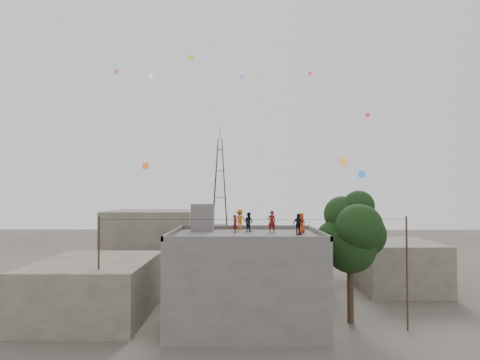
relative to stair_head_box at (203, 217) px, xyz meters
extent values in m
plane|color=#413C35|center=(3.20, -2.60, -7.10)|extent=(140.00, 140.00, 0.00)
cube|color=#53514E|center=(3.20, -2.60, -4.10)|extent=(10.00, 8.00, 6.00)
cube|color=#4B4947|center=(3.20, -2.60, -1.05)|extent=(10.00, 8.00, 0.10)
cube|color=#53514E|center=(3.20, 1.32, -0.85)|extent=(10.00, 0.15, 0.30)
cube|color=#53514E|center=(3.20, -6.53, -0.85)|extent=(10.00, 0.15, 0.30)
cube|color=#53514E|center=(8.12, -2.60, -0.85)|extent=(0.15, 8.00, 0.30)
cube|color=#53514E|center=(-1.72, -2.60, -0.85)|extent=(0.15, 8.00, 0.30)
cube|color=#53514E|center=(0.00, 0.00, 0.00)|extent=(1.60, 1.80, 2.00)
cube|color=#585245|center=(-7.80, -0.60, -5.10)|extent=(8.00, 10.00, 4.00)
cube|color=#53514E|center=(5.20, 11.40, -4.60)|extent=(12.00, 9.00, 5.00)
cube|color=#585245|center=(-6.80, 13.40, -3.60)|extent=(9.00, 8.00, 7.00)
cube|color=#585245|center=(17.20, 7.40, -4.90)|extent=(7.00, 8.00, 4.40)
cylinder|color=black|center=(10.40, -2.10, -5.10)|extent=(0.44, 0.44, 4.00)
cylinder|color=black|center=(10.55, -2.00, -3.50)|extent=(0.64, 0.91, 2.14)
sphere|color=black|center=(10.40, -2.10, -1.90)|extent=(3.60, 3.60, 3.60)
sphere|color=black|center=(11.50, -1.80, -1.10)|extent=(3.00, 3.00, 3.00)
sphere|color=black|center=(9.50, -1.60, -1.50)|extent=(2.80, 2.80, 2.80)
sphere|color=black|center=(10.80, -2.90, -0.50)|extent=(3.20, 3.20, 3.20)
sphere|color=black|center=(10.10, -1.20, 0.30)|extent=(2.60, 2.60, 2.60)
sphere|color=black|center=(11.20, -1.50, 0.90)|extent=(2.20, 2.20, 2.20)
cylinder|color=black|center=(-6.30, -4.10, -3.40)|extent=(0.12, 0.12, 7.40)
cylinder|color=black|center=(13.70, -3.60, -3.40)|extent=(0.12, 0.12, 7.40)
cylinder|color=black|center=(3.70, -3.85, 0.10)|extent=(20.00, 0.52, 0.02)
cylinder|color=black|center=(-1.65, 36.55, 1.90)|extent=(1.27, 1.27, 18.01)
cylinder|color=black|center=(0.05, 36.55, 1.90)|extent=(1.27, 1.27, 18.01)
cylinder|color=black|center=(0.05, 38.25, 1.90)|extent=(1.27, 1.27, 18.01)
cylinder|color=black|center=(-1.65, 38.25, 1.90)|extent=(1.27, 1.27, 18.01)
cube|color=black|center=(-0.80, 37.40, -3.50)|extent=(2.36, 0.08, 0.08)
cube|color=black|center=(-0.80, 37.40, -3.50)|extent=(0.08, 2.36, 0.08)
cube|color=black|center=(-0.80, 37.40, 1.00)|extent=(1.81, 0.08, 0.08)
cube|color=black|center=(-0.80, 37.40, 1.00)|extent=(0.08, 1.81, 0.08)
cube|color=black|center=(-0.80, 37.40, 5.50)|extent=(1.26, 0.08, 0.08)
cube|color=black|center=(-0.80, 37.40, 5.50)|extent=(0.08, 1.26, 0.08)
cube|color=black|center=(-0.80, 37.40, 9.10)|extent=(0.82, 0.08, 0.08)
cube|color=black|center=(-0.80, 37.40, 9.10)|extent=(0.08, 0.82, 0.08)
cylinder|color=black|center=(-0.80, 37.40, 11.90)|extent=(0.08, 0.08, 2.00)
imported|color=#62130F|center=(5.04, -1.43, -0.22)|extent=(0.63, 0.48, 1.56)
imported|color=#BF3C15|center=(7.10, -1.60, -0.29)|extent=(0.82, 0.79, 1.41)
imported|color=black|center=(3.42, -0.77, -0.29)|extent=(0.86, 0.87, 1.42)
imported|color=black|center=(6.71, -2.86, -0.29)|extent=(0.90, 0.69, 1.43)
imported|color=#C06516|center=(2.76, 0.80, -0.22)|extent=(1.02, 0.60, 1.56)
imported|color=maroon|center=(2.44, -1.25, -0.37)|extent=(0.46, 0.54, 1.26)
plane|color=#DF5617|center=(-4.74, 1.73, 3.95)|extent=(0.51, 0.15, 0.48)
plane|color=#FF286A|center=(5.61, 6.65, 9.30)|extent=(0.24, 0.53, 0.49)
plane|color=gold|center=(-1.79, 6.56, 14.29)|extent=(0.43, 0.31, 0.30)
plane|color=blue|center=(13.14, 4.14, 3.40)|extent=(0.54, 0.32, 0.55)
plane|color=white|center=(-5.00, 4.57, 12.02)|extent=(0.39, 0.44, 0.37)
plane|color=#E64319|center=(9.63, 9.03, 13.54)|extent=(0.33, 0.29, 0.35)
plane|color=green|center=(4.49, 2.65, 5.24)|extent=(0.45, 0.54, 0.40)
plane|color=#D43240|center=(15.12, 8.74, 9.40)|extent=(0.40, 0.18, 0.37)
plane|color=yellow|center=(-0.37, -0.90, 12.41)|extent=(0.47, 0.55, 0.39)
plane|color=#4A74DF|center=(2.91, 12.36, 14.17)|extent=(0.32, 0.26, 0.38)
plane|color=#DB45AA|center=(-7.43, 2.72, 11.82)|extent=(0.34, 0.40, 0.36)
plane|color=gold|center=(9.37, -4.54, 3.81)|extent=(0.71, 0.57, 0.55)
camera|label=1|loc=(2.93, -29.95, 1.85)|focal=30.00mm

